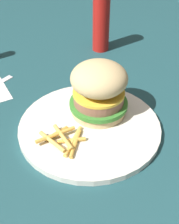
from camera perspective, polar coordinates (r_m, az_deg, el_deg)
The scene contains 5 objects.
ground_plane at distance 0.59m, azimuth 0.56°, elevation -1.93°, with size 1.60×1.60×0.00m, color #1E474C.
plate at distance 0.57m, azimuth -0.00°, elevation -2.82°, with size 0.27×0.27×0.01m, color silver.
sandwich at distance 0.56m, azimuth 1.78°, elevation 4.36°, with size 0.11×0.11×0.11m.
fries_pile at distance 0.53m, azimuth -4.66°, elevation -5.13°, with size 0.09×0.08×0.01m.
ketchup_bottle at distance 0.82m, azimuth 2.21°, elevation 16.31°, with size 0.04×0.04×0.14m, color #B21914.
Camera 1 is at (-0.20, -0.40, 0.39)m, focal length 48.29 mm.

